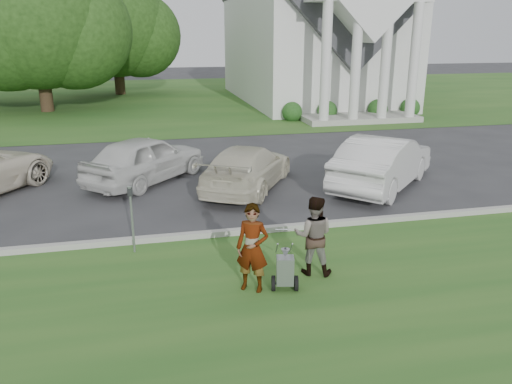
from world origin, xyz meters
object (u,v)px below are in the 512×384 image
object	(u,v)px
church	(313,10)
parking_meter_near	(131,212)
car_b	(145,159)
tree_back	(115,30)
car_d	(383,162)
striping_cart	(285,271)
car_c	(247,167)
tree_left	(36,22)
person_right	(313,236)
person_left	(252,249)

from	to	relation	value
church	parking_meter_near	size ratio (longest dim) A/B	15.97
car_b	parking_meter_near	bearing A→B (deg)	128.80
tree_back	parking_meter_near	world-z (taller)	tree_back
car_d	striping_cart	bearing A→B (deg)	95.25
car_b	car_d	size ratio (longest dim) A/B	0.91
church	car_c	xyz separation A→B (m)	(-8.37, -18.98, -5.28)
tree_left	parking_meter_near	size ratio (longest dim) A/B	7.04
tree_left	striping_cart	bearing A→B (deg)	-71.65
church	striping_cart	xyz separation A→B (m)	(-8.97, -25.36, -5.55)
car_c	car_d	world-z (taller)	car_d
church	tree_left	bearing A→B (deg)	-176.21
person_right	striping_cart	bearing A→B (deg)	57.84
car_d	car_c	bearing A→B (deg)	34.44
tree_left	tree_back	bearing A→B (deg)	63.43
church	car_c	distance (m)	21.41
church	car_b	size ratio (longest dim) A/B	5.45
car_c	person_right	bearing A→B (deg)	120.87
person_right	car_c	xyz separation A→B (m)	(-0.11, 5.83, -0.13)
striping_cart	car_d	xyz separation A→B (m)	(4.68, 5.61, 0.41)
car_b	car_d	bearing A→B (deg)	-154.76
church	striping_cart	distance (m)	27.46
tree_back	person_right	distance (m)	32.29
tree_back	car_b	bearing A→B (deg)	-86.16
car_c	church	bearing A→B (deg)	-84.05
parking_meter_near	car_d	world-z (taller)	car_d
striping_cart	car_c	world-z (taller)	car_c
person_left	parking_meter_near	size ratio (longest dim) A/B	1.10
car_b	car_c	world-z (taller)	car_b
person_right	car_b	world-z (taller)	person_right
tree_back	car_c	distance (m)	26.58
tree_left	person_left	bearing A→B (deg)	-72.80
car_b	car_c	xyz separation A→B (m)	(3.00, -1.41, -0.09)
tree_left	car_c	size ratio (longest dim) A/B	2.33
church	person_left	xyz separation A→B (m)	(-9.56, -25.22, -5.11)
tree_left	car_b	distance (m)	17.93
parking_meter_near	car_b	xyz separation A→B (m)	(0.34, 5.48, -0.20)
car_c	car_b	bearing A→B (deg)	4.56
tree_back	car_d	world-z (taller)	tree_back
person_right	person_left	bearing A→B (deg)	38.07
church	tree_back	xyz separation A→B (m)	(-13.01, 6.87, -1.21)
person_left	car_d	bearing A→B (deg)	75.50
car_d	person_left	bearing A→B (deg)	91.20
tree_back	parking_meter_near	size ratio (longest dim) A/B	6.37
tree_left	car_d	bearing A→B (deg)	-55.67
striping_cart	tree_back	bearing A→B (deg)	109.59
person_right	car_c	world-z (taller)	person_right
tree_back	striping_cart	distance (m)	32.77
parking_meter_near	church	bearing A→B (deg)	63.07
person_left	car_d	world-z (taller)	person_left
striping_cart	person_right	size ratio (longest dim) A/B	0.65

